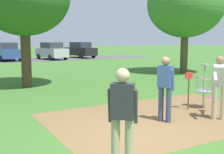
# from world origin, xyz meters

# --- Properties ---
(ground_plane) EXTENTS (160.00, 160.00, 0.00)m
(ground_plane) POSITION_xyz_m (0.00, 0.00, 0.00)
(ground_plane) COLOR #3D6B28
(dirt_tee_pad) EXTENTS (6.39, 4.19, 0.01)m
(dirt_tee_pad) POSITION_xyz_m (1.61, 1.15, 0.00)
(dirt_tee_pad) COLOR brown
(dirt_tee_pad) RESTS_ON ground
(disc_golf_basket) EXTENTS (0.98, 0.58, 1.39)m
(disc_golf_basket) POSITION_xyz_m (3.31, 1.34, 0.75)
(disc_golf_basket) COLOR #9E9EA3
(disc_golf_basket) RESTS_ON ground
(player_foreground_watching) EXTENTS (1.04, 0.71, 1.71)m
(player_foreground_watching) POSITION_xyz_m (2.71, 0.19, 0.99)
(player_foreground_watching) COLOR tan
(player_foreground_watching) RESTS_ON ground
(player_throwing) EXTENTS (0.45, 0.49, 1.71)m
(player_throwing) POSITION_xyz_m (1.31, 0.74, 0.97)
(player_throwing) COLOR #384260
(player_throwing) RESTS_ON ground
(player_waiting_left) EXTENTS (0.46, 0.45, 1.71)m
(player_waiting_left) POSITION_xyz_m (-1.22, -1.24, 0.97)
(player_waiting_left) COLOR tan
(player_waiting_left) RESTS_ON ground
(frisbee_near_basket) EXTENTS (0.23, 0.23, 0.02)m
(frisbee_near_basket) POSITION_xyz_m (1.30, 2.24, 0.01)
(frisbee_near_basket) COLOR white
(frisbee_near_basket) RESTS_ON ground
(frisbee_by_tee) EXTENTS (0.23, 0.23, 0.02)m
(frisbee_by_tee) POSITION_xyz_m (0.45, 1.38, 0.01)
(frisbee_by_tee) COLOR white
(frisbee_by_tee) RESTS_ON ground
(frisbee_mid_grass) EXTENTS (0.24, 0.24, 0.02)m
(frisbee_mid_grass) POSITION_xyz_m (4.96, 2.40, 0.01)
(frisbee_mid_grass) COLOR #E53D99
(frisbee_mid_grass) RESTS_ON ground
(tree_mid_left) EXTENTS (4.83, 4.83, 6.37)m
(tree_mid_left) POSITION_xyz_m (9.62, 8.76, 4.30)
(tree_mid_left) COLOR brown
(tree_mid_left) RESTS_ON ground
(parked_car_center_left) EXTENTS (2.06, 4.24, 1.84)m
(parked_car_center_left) POSITION_xyz_m (1.71, 25.75, 0.92)
(parked_car_center_left) COLOR #2D4784
(parked_car_center_left) RESTS_ON ground
(parked_car_center_right) EXTENTS (2.55, 4.46, 1.84)m
(parked_car_center_right) POSITION_xyz_m (6.14, 25.13, 0.92)
(parked_car_center_right) COLOR #B2B7BC
(parked_car_center_right) RESTS_ON ground
(parked_car_rightmost) EXTENTS (2.74, 4.51, 1.84)m
(parked_car_rightmost) POSITION_xyz_m (10.05, 26.40, 0.92)
(parked_car_rightmost) COLOR black
(parked_car_rightmost) RESTS_ON ground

